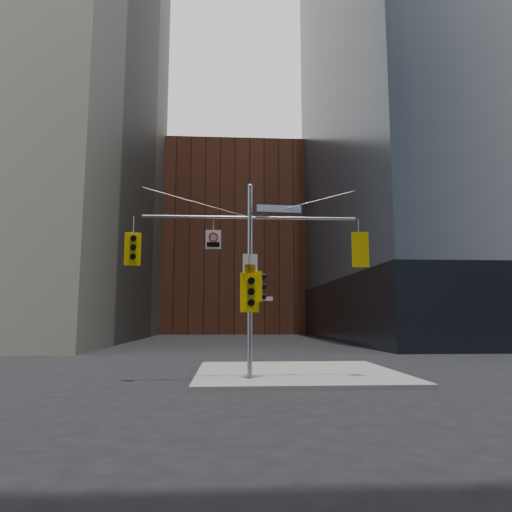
{
  "coord_description": "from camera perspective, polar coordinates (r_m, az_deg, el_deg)",
  "views": [
    {
      "loc": [
        -0.78,
        -14.7,
        2.29
      ],
      "look_at": [
        0.22,
        2.0,
        4.55
      ],
      "focal_mm": 32.0,
      "sensor_mm": 36.0,
      "label": 1
    }
  ],
  "objects": [
    {
      "name": "traffic_light_pole_front",
      "position": [
        16.47,
        -0.72,
        -4.53
      ],
      "size": [
        0.69,
        0.57,
        1.44
      ],
      "rotation": [
        0.0,
        0.0,
        0.08
      ],
      "color": "yellow",
      "rests_on": "ground"
    },
    {
      "name": "regulatory_sign_arm",
      "position": [
        16.93,
        -5.36,
        2.15
      ],
      "size": [
        0.57,
        0.06,
        0.71
      ],
      "rotation": [
        0.0,
        0.0,
        0.0
      ],
      "color": "silver",
      "rests_on": "ground"
    },
    {
      "name": "traffic_light_west_arm",
      "position": [
        17.25,
        -15.14,
        0.94
      ],
      "size": [
        0.58,
        0.54,
        1.24
      ],
      "rotation": [
        0.0,
        0.0,
        0.25
      ],
      "color": "yellow",
      "rests_on": "ground"
    },
    {
      "name": "ground",
      "position": [
        14.89,
        -0.41,
        -16.54
      ],
      "size": [
        160.0,
        160.0,
        0.0
      ],
      "primitive_type": "plane",
      "color": "black",
      "rests_on": "ground"
    },
    {
      "name": "street_blade_ew",
      "position": [
        16.76,
        0.78,
        -5.35
      ],
      "size": [
        0.78,
        0.07,
        0.16
      ],
      "rotation": [
        0.0,
        0.0,
        0.05
      ],
      "color": "silver",
      "rests_on": "ground"
    },
    {
      "name": "street_blade_ns",
      "position": [
        17.18,
        -0.84,
        -5.49
      ],
      "size": [
        0.03,
        0.74,
        0.15
      ],
      "rotation": [
        0.0,
        0.0,
        0.0
      ],
      "color": "#145926",
      "rests_on": "ground"
    },
    {
      "name": "traffic_light_east_arm",
      "position": [
        17.57,
        12.78,
        0.71
      ],
      "size": [
        0.63,
        0.51,
        1.32
      ],
      "rotation": [
        0.0,
        0.0,
        3.08
      ],
      "color": "yellow",
      "rests_on": "ground"
    },
    {
      "name": "signal_assembly",
      "position": [
        16.84,
        -0.76,
        -0.44
      ],
      "size": [
        8.0,
        0.8,
        7.3
      ],
      "color": "gray",
      "rests_on": "ground"
    },
    {
      "name": "traffic_light_pole_side",
      "position": [
        16.78,
        0.35,
        -3.82
      ],
      "size": [
        0.46,
        0.39,
        1.11
      ],
      "rotation": [
        0.0,
        0.0,
        1.72
      ],
      "color": "yellow",
      "rests_on": "ground"
    },
    {
      "name": "brick_midrise",
      "position": [
        73.64,
        -2.8,
        1.47
      ],
      "size": [
        26.0,
        20.0,
        28.0
      ],
      "primitive_type": "cube",
      "color": "brown",
      "rests_on": "ground"
    },
    {
      "name": "podium_ne",
      "position": [
        54.86,
        28.37,
        -6.03
      ],
      "size": [
        36.4,
        36.4,
        6.0
      ],
      "primitive_type": "cube",
      "color": "black",
      "rests_on": "ground"
    },
    {
      "name": "sidewalk_corner",
      "position": [
        19.03,
        5.15,
        -14.35
      ],
      "size": [
        8.0,
        8.0,
        0.15
      ],
      "primitive_type": "cube",
      "color": "gray",
      "rests_on": "ground"
    },
    {
      "name": "regulatory_sign_pole",
      "position": [
        16.71,
        -0.74,
        -1.0
      ],
      "size": [
        0.54,
        0.09,
        0.71
      ],
      "rotation": [
        0.0,
        0.0,
        0.11
      ],
      "color": "silver",
      "rests_on": "ground"
    },
    {
      "name": "street_sign_blade",
      "position": [
        17.28,
        2.9,
        5.91
      ],
      "size": [
        1.81,
        0.22,
        0.35
      ],
      "rotation": [
        0.0,
        0.0,
        0.09
      ],
      "color": "navy",
      "rests_on": "ground"
    }
  ]
}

